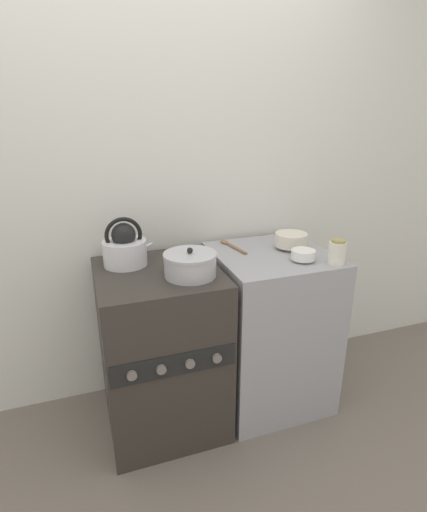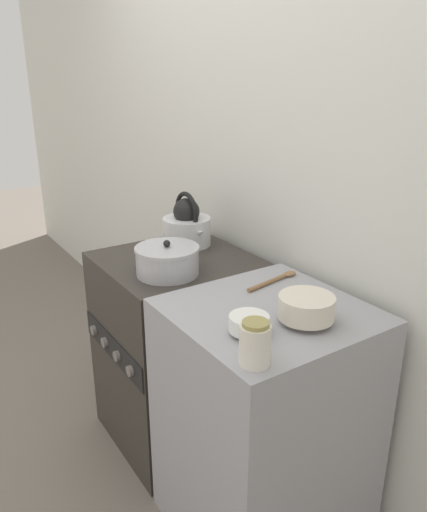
{
  "view_description": "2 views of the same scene",
  "coord_description": "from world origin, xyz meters",
  "views": [
    {
      "loc": [
        -0.33,
        -1.48,
        1.62
      ],
      "look_at": [
        0.29,
        0.31,
        0.93
      ],
      "focal_mm": 28.0,
      "sensor_mm": 36.0,
      "label": 1
    },
    {
      "loc": [
        1.75,
        -0.65,
        1.63
      ],
      "look_at": [
        0.28,
        0.32,
        0.98
      ],
      "focal_mm": 35.0,
      "sensor_mm": 36.0,
      "label": 2
    }
  ],
  "objects": [
    {
      "name": "ground_plane",
      "position": [
        0.0,
        0.0,
        0.0
      ],
      "size": [
        12.0,
        12.0,
        0.0
      ],
      "primitive_type": "plane",
      "color": "#70665B"
    },
    {
      "name": "wooden_spoon",
      "position": [
        0.46,
        0.48,
        0.91
      ],
      "size": [
        0.07,
        0.26,
        0.02
      ],
      "color": "olive",
      "rests_on": "counter"
    },
    {
      "name": "enamel_bowl",
      "position": [
        0.75,
        0.35,
        0.95
      ],
      "size": [
        0.18,
        0.18,
        0.09
      ],
      "color": "beige",
      "rests_on": "counter"
    },
    {
      "name": "small_ceramic_bowl",
      "position": [
        0.72,
        0.16,
        0.94
      ],
      "size": [
        0.12,
        0.12,
        0.06
      ],
      "color": "white",
      "rests_on": "counter"
    },
    {
      "name": "stove",
      "position": [
        0.0,
        0.31,
        0.44
      ],
      "size": [
        0.6,
        0.64,
        0.89
      ],
      "color": "#332D28",
      "rests_on": "ground_plane"
    },
    {
      "name": "counter",
      "position": [
        0.63,
        0.31,
        0.45
      ],
      "size": [
        0.61,
        0.62,
        0.9
      ],
      "color": "#99999E",
      "rests_on": "ground_plane"
    },
    {
      "name": "kettle",
      "position": [
        -0.13,
        0.44,
        0.98
      ],
      "size": [
        0.27,
        0.22,
        0.25
      ],
      "color": "silver",
      "rests_on": "stove"
    },
    {
      "name": "wall_back",
      "position": [
        0.0,
        0.69,
        1.25
      ],
      "size": [
        7.0,
        0.06,
        2.5
      ],
      "color": "silver",
      "rests_on": "ground_plane"
    },
    {
      "name": "storage_jar",
      "position": [
        0.85,
        0.07,
        0.97
      ],
      "size": [
        0.08,
        0.08,
        0.12
      ],
      "color": "silver",
      "rests_on": "counter"
    },
    {
      "name": "cooking_pot",
      "position": [
        0.13,
        0.2,
        0.94
      ],
      "size": [
        0.25,
        0.25,
        0.14
      ],
      "color": "#B2B2B7",
      "rests_on": "stove"
    }
  ]
}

